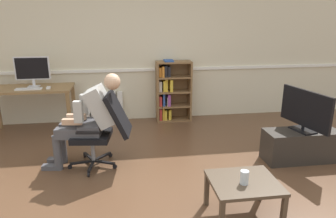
{
  "coord_description": "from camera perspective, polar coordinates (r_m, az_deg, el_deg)",
  "views": [
    {
      "loc": [
        -0.43,
        -3.04,
        1.9
      ],
      "look_at": [
        0.15,
        0.85,
        0.7
      ],
      "focal_mm": 33.76,
      "sensor_mm": 36.0,
      "label": 1
    }
  ],
  "objects": [
    {
      "name": "computer_mouse",
      "position": [
        5.32,
        -20.76,
        3.62
      ],
      "size": [
        0.06,
        0.1,
        0.03
      ],
      "primitive_type": "cube",
      "color": "white",
      "rests_on": "computer_desk"
    },
    {
      "name": "back_wall",
      "position": [
        5.73,
        -4.2,
        11.4
      ],
      "size": [
        12.0,
        0.13,
        2.7
      ],
      "color": "beige",
      "rests_on": "ground_plane"
    },
    {
      "name": "tv_screen",
      "position": [
        4.43,
        23.55,
        -0.18
      ],
      "size": [
        0.27,
        0.81,
        0.54
      ],
      "rotation": [
        0.0,
        0.0,
        1.79
      ],
      "color": "black",
      "rests_on": "tv_stand"
    },
    {
      "name": "office_chair",
      "position": [
        4.04,
        -11.53,
        -3.3
      ],
      "size": [
        0.84,
        0.62,
        0.97
      ],
      "rotation": [
        0.0,
        0.0,
        -1.7
      ],
      "color": "black",
      "rests_on": "ground_plane"
    },
    {
      "name": "drinking_glass",
      "position": [
        3.05,
        13.63,
        -11.91
      ],
      "size": [
        0.08,
        0.08,
        0.13
      ],
      "primitive_type": "cylinder",
      "color": "silver",
      "rests_on": "coffee_table"
    },
    {
      "name": "ground_plane",
      "position": [
        3.61,
        -0.39,
        -14.79
      ],
      "size": [
        18.0,
        18.0,
        0.0
      ],
      "primitive_type": "plane",
      "color": "brown"
    },
    {
      "name": "tv_stand",
      "position": [
        4.58,
        22.81,
        -6.08
      ],
      "size": [
        0.97,
        0.38,
        0.42
      ],
      "color": "#2D2823",
      "rests_on": "ground_plane"
    },
    {
      "name": "radiator",
      "position": [
        5.82,
        -11.55,
        0.41
      ],
      "size": [
        0.69,
        0.08,
        0.55
      ],
      "color": "white",
      "rests_on": "ground_plane"
    },
    {
      "name": "imac_monitor",
      "position": [
        5.52,
        -23.31,
        6.58
      ],
      "size": [
        0.54,
        0.14,
        0.48
      ],
      "color": "silver",
      "rests_on": "computer_desk"
    },
    {
      "name": "coffee_table",
      "position": [
        3.15,
        13.52,
        -13.36
      ],
      "size": [
        0.64,
        0.56,
        0.39
      ],
      "color": "#4C3D2D",
      "rests_on": "ground_plane"
    },
    {
      "name": "keyboard",
      "position": [
        5.37,
        -23.85,
        3.33
      ],
      "size": [
        0.39,
        0.12,
        0.02
      ],
      "primitive_type": "cube",
      "color": "white",
      "rests_on": "computer_desk"
    },
    {
      "name": "computer_desk",
      "position": [
        5.54,
        -23.63,
        2.49
      ],
      "size": [
        1.33,
        0.63,
        0.76
      ],
      "color": "olive",
      "rests_on": "ground_plane"
    },
    {
      "name": "bookshelf",
      "position": [
        5.71,
        0.46,
        3.22
      ],
      "size": [
        0.63,
        0.29,
        1.11
      ],
      "color": "brown",
      "rests_on": "ground_plane"
    },
    {
      "name": "person_seated",
      "position": [
        4.04,
        -14.12,
        -1.61
      ],
      "size": [
        1.03,
        0.44,
        1.21
      ],
      "rotation": [
        0.0,
        0.0,
        -1.7
      ],
      "color": "#4C4C51",
      "rests_on": "ground_plane"
    }
  ]
}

